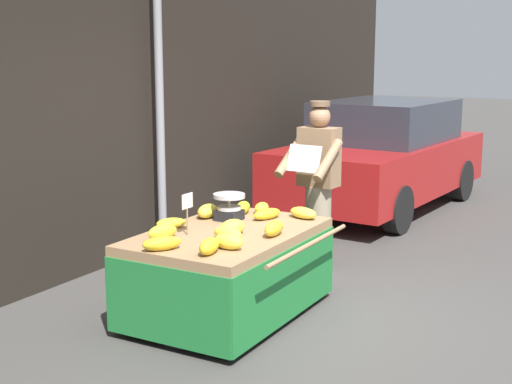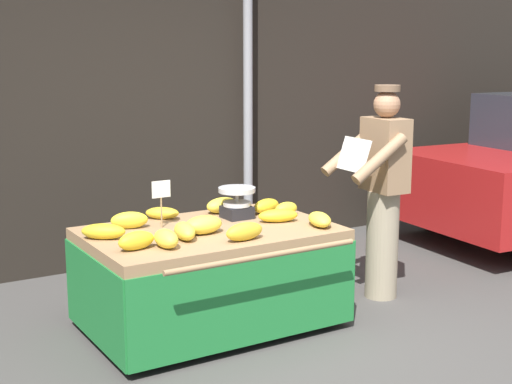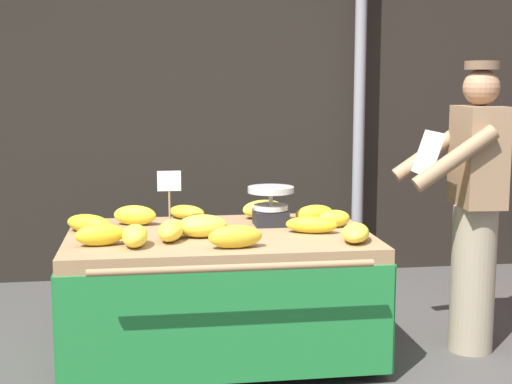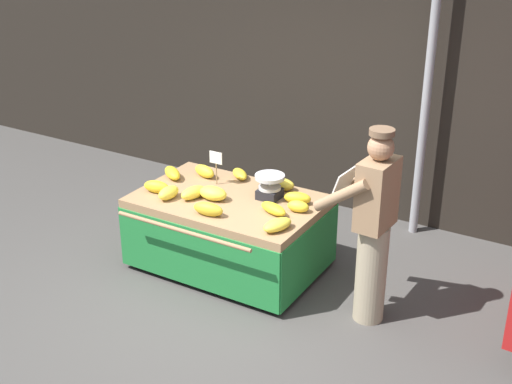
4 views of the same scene
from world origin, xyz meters
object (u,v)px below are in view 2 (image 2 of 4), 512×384
banana_bunch_10 (162,213)px  banana_bunch_1 (244,232)px  banana_bunch_9 (320,219)px  banana_bunch_12 (129,220)px  banana_bunch_4 (203,225)px  banana_bunch_11 (166,239)px  banana_bunch_0 (136,241)px  banana_bunch_7 (185,231)px  price_sign (161,194)px  banana_bunch_5 (278,216)px  banana_bunch_8 (266,206)px  banana_bunch_3 (103,231)px  vendor_person (382,192)px  banana_cart (210,255)px  street_pole (248,86)px  weighing_scale (237,203)px  banana_bunch_2 (286,209)px  banana_bunch_6 (222,205)px

banana_bunch_10 → banana_bunch_1: bearing=-76.4°
banana_bunch_9 → banana_bunch_12: banana_bunch_12 is taller
banana_bunch_4 → banana_bunch_10: size_ratio=1.10×
banana_bunch_4 → banana_bunch_11: (-0.37, -0.19, -0.00)m
banana_bunch_0 → banana_bunch_7: (0.38, 0.07, -0.00)m
price_sign → banana_bunch_5: price_sign is taller
banana_bunch_8 → banana_bunch_11: 1.20m
banana_bunch_1 → banana_bunch_3: bearing=146.5°
banana_bunch_1 → banana_bunch_7: 0.40m
vendor_person → banana_bunch_9: bearing=-164.5°
banana_bunch_10 → banana_cart: bearing=-70.8°
banana_bunch_10 → banana_bunch_5: bearing=-38.0°
street_pole → banana_bunch_8: (-0.68, -1.42, -0.85)m
street_pole → weighing_scale: bearing=-123.6°
banana_bunch_1 → banana_bunch_8: 0.84m
price_sign → vendor_person: size_ratio=0.20×
banana_bunch_10 → vendor_person: bearing=-19.7°
banana_bunch_2 → banana_bunch_4: banana_bunch_4 is taller
banana_bunch_2 → banana_bunch_6: 0.51m
weighing_scale → banana_bunch_1: bearing=-115.6°
banana_bunch_6 → banana_bunch_11: same height
banana_bunch_0 → banana_bunch_3: size_ratio=0.86×
street_pole → weighing_scale: 1.91m
banana_bunch_1 → banana_bunch_8: banana_bunch_1 is taller
banana_bunch_9 → banana_bunch_11: size_ratio=1.19×
banana_bunch_6 → weighing_scale: bearing=-87.8°
banana_bunch_8 → banana_bunch_9: banana_bunch_8 is taller
banana_bunch_7 → banana_bunch_5: bearing=6.6°
banana_bunch_9 → weighing_scale: bearing=125.4°
banana_bunch_3 → banana_bunch_8: (1.35, 0.10, 0.00)m
banana_bunch_11 → street_pole: bearing=47.6°
banana_bunch_0 → banana_bunch_4: bearing=14.3°
banana_cart → banana_bunch_10: banana_bunch_10 is taller
weighing_scale → banana_bunch_2: 0.39m
banana_bunch_9 → banana_bunch_10: size_ratio=1.15×
banana_bunch_9 → banana_bunch_12: bearing=151.5°
banana_bunch_11 → vendor_person: (1.96, 0.17, 0.08)m
banana_bunch_0 → banana_bunch_1: bearing=-12.8°
banana_bunch_5 → banana_bunch_9: bearing=-54.6°
banana_bunch_1 → banana_cart: bearing=96.8°
banana_bunch_11 → banana_bunch_0: bearing=164.0°
banana_bunch_0 → vendor_person: 2.14m
banana_bunch_5 → price_sign: bearing=160.2°
banana_bunch_7 → banana_cart: bearing=31.6°
banana_bunch_3 → banana_bunch_5: size_ratio=1.01×
banana_bunch_1 → vendor_person: 1.46m
street_pole → banana_bunch_9: street_pole is taller
banana_bunch_8 → banana_bunch_12: banana_bunch_12 is taller
banana_bunch_2 → banana_bunch_11: (-1.17, -0.37, 0.01)m
banana_bunch_0 → banana_bunch_9: size_ratio=0.89×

